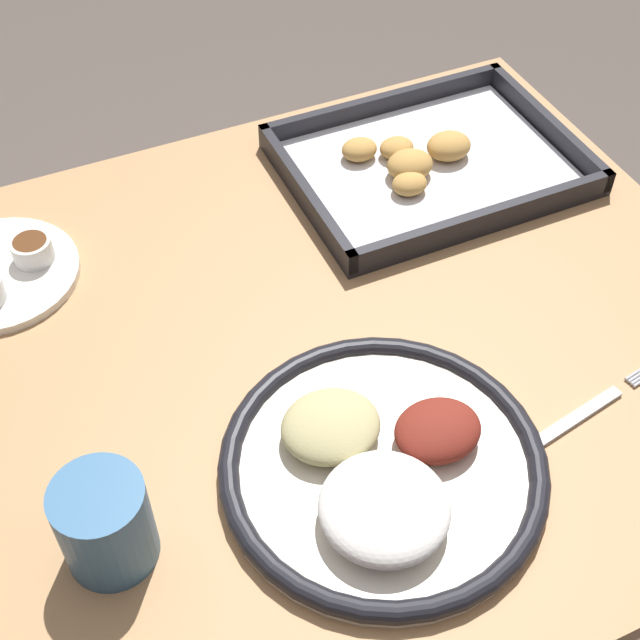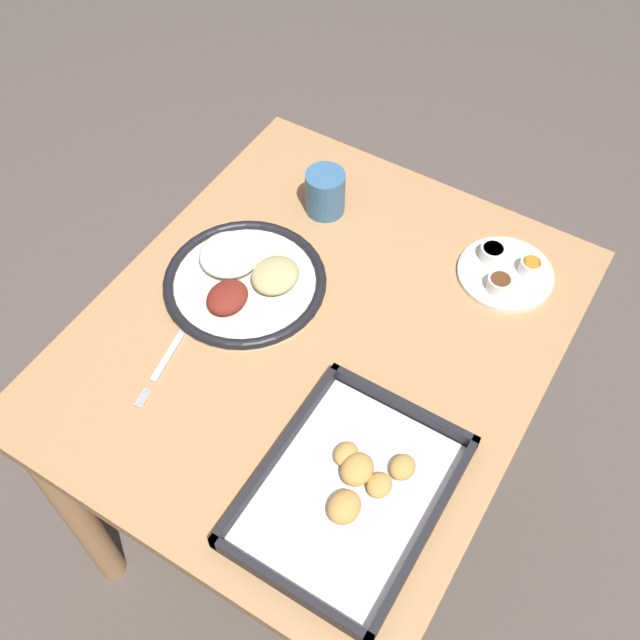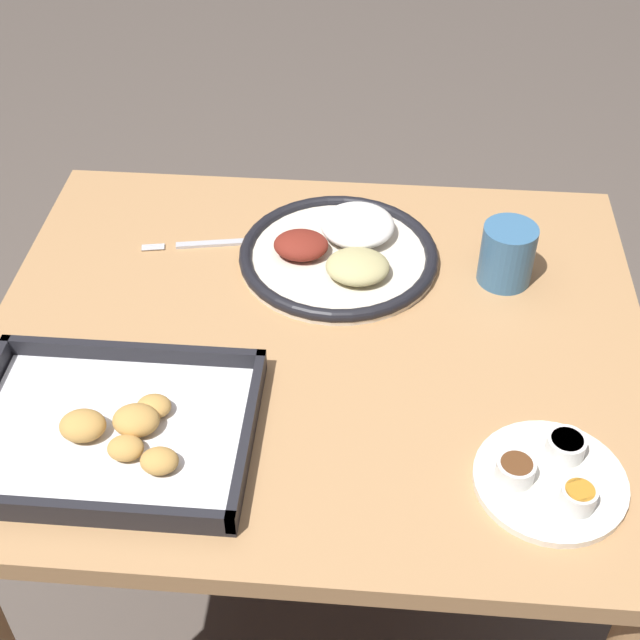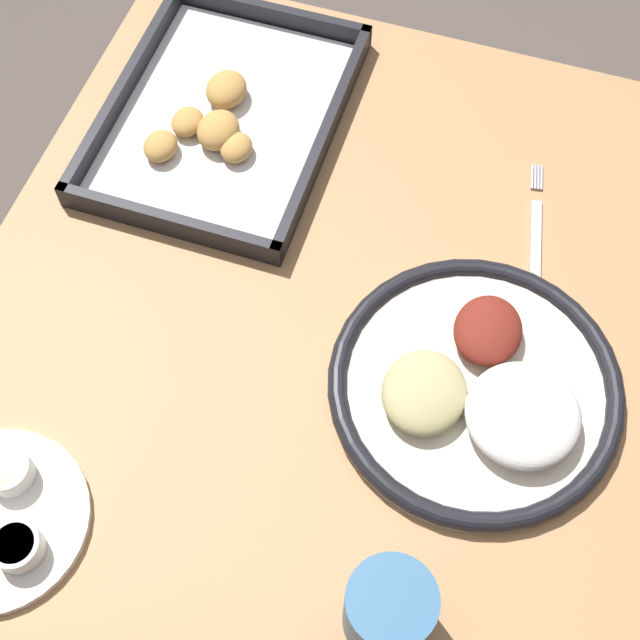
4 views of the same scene
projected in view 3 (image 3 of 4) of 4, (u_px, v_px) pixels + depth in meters
name	position (u px, v px, depth m)	size (l,w,h in m)	color
ground_plane	(317.00, 622.00, 1.73)	(8.00, 8.00, 0.00)	#564C44
dining_table	(316.00, 405.00, 1.32)	(0.91, 0.78, 0.76)	#AD7F51
dinner_plate	(341.00, 252.00, 1.35)	(0.30, 0.30, 0.05)	beige
fork	(212.00, 244.00, 1.38)	(0.19, 0.05, 0.00)	#B2B2B7
saucer_plate	(551.00, 476.00, 1.03)	(0.18, 0.18, 0.04)	white
baking_tray	(113.00, 430.00, 1.08)	(0.35, 0.27, 0.04)	black
drinking_cup	(507.00, 254.00, 1.29)	(0.08, 0.08, 0.09)	#38668E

